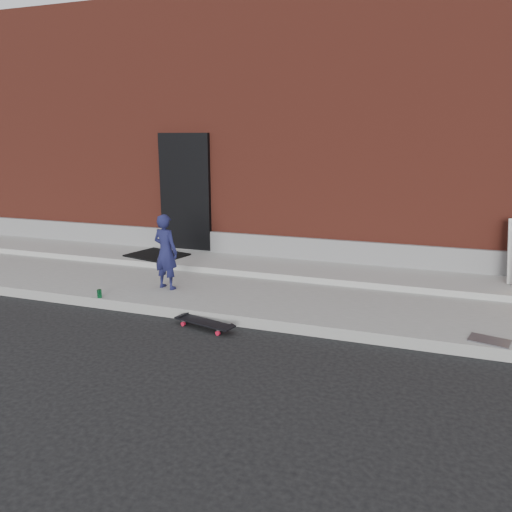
% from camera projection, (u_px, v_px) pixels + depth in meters
% --- Properties ---
extents(ground, '(80.00, 80.00, 0.00)m').
position_uv_depth(ground, '(263.00, 330.00, 6.49)').
color(ground, black).
rests_on(ground, ground).
extents(sidewalk, '(20.00, 3.00, 0.15)m').
position_uv_depth(sidewalk, '(293.00, 292.00, 7.85)').
color(sidewalk, gray).
rests_on(sidewalk, ground).
extents(apron, '(20.00, 1.20, 0.10)m').
position_uv_depth(apron, '(307.00, 270.00, 8.64)').
color(apron, '#959690').
rests_on(apron, sidewalk).
extents(building, '(20.00, 8.10, 5.00)m').
position_uv_depth(building, '(353.00, 135.00, 12.33)').
color(building, maroon).
rests_on(building, ground).
extents(child, '(0.47, 0.36, 1.17)m').
position_uv_depth(child, '(166.00, 252.00, 7.65)').
color(child, '#171840').
rests_on(child, sidewalk).
extents(skateboard, '(0.87, 0.42, 0.09)m').
position_uv_depth(skateboard, '(205.00, 323.00, 6.53)').
color(skateboard, '#B0122B').
rests_on(skateboard, ground).
extents(soda_can, '(0.07, 0.07, 0.12)m').
position_uv_depth(soda_can, '(99.00, 294.00, 7.31)').
color(soda_can, '#187A3D').
rests_on(soda_can, sidewalk).
extents(doormat, '(1.17, 1.04, 0.03)m').
position_uv_depth(doormat, '(157.00, 255.00, 9.47)').
color(doormat, black).
rests_on(doormat, apron).
extents(utility_plate, '(0.50, 0.38, 0.01)m').
position_uv_depth(utility_plate, '(489.00, 340.00, 5.77)').
color(utility_plate, '#545358').
rests_on(utility_plate, sidewalk).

